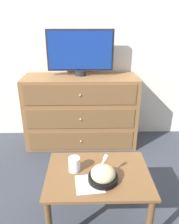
% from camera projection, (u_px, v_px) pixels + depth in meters
% --- Properties ---
extents(ground_plane, '(12.00, 12.00, 0.00)m').
position_uv_depth(ground_plane, '(90.00, 132.00, 3.02)').
color(ground_plane, '#383D47').
extents(wall_back, '(12.00, 0.05, 2.60)m').
position_uv_depth(wall_back, '(90.00, 32.00, 2.53)').
color(wall_back, white).
rests_on(wall_back, ground_plane).
extents(dresser, '(1.30, 0.46, 0.84)m').
position_uv_depth(dresser, '(81.00, 111.00, 2.62)').
color(dresser, olive).
rests_on(dresser, ground_plane).
extents(tv, '(0.74, 0.13, 0.50)m').
position_uv_depth(tv, '(80.00, 52.00, 2.41)').
color(tv, '#232328').
rests_on(tv, dresser).
extents(coffee_table, '(0.73, 0.52, 0.44)m').
position_uv_depth(coffee_table, '(98.00, 182.00, 1.57)').
color(coffee_table, brown).
rests_on(coffee_table, ground_plane).
extents(takeout_bowl, '(0.20, 0.20, 0.17)m').
position_uv_depth(takeout_bowl, '(103.00, 175.00, 1.45)').
color(takeout_bowl, black).
rests_on(takeout_bowl, coffee_table).
extents(drink_cup, '(0.08, 0.08, 0.10)m').
position_uv_depth(drink_cup, '(74.00, 165.00, 1.55)').
color(drink_cup, beige).
rests_on(drink_cup, coffee_table).
extents(napkin, '(0.20, 0.20, 0.00)m').
position_uv_depth(napkin, '(90.00, 184.00, 1.44)').
color(napkin, white).
rests_on(napkin, coffee_table).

